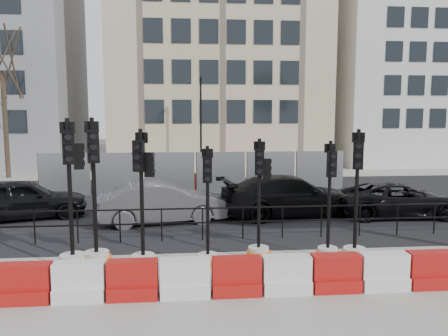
{
  "coord_description": "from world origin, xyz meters",
  "views": [
    {
      "loc": [
        -0.52,
        -11.39,
        3.68
      ],
      "look_at": [
        0.8,
        3.0,
        1.95
      ],
      "focal_mm": 35.0,
      "sensor_mm": 36.0,
      "label": 1
    }
  ],
  "objects": [
    {
      "name": "kerb_railing",
      "position": [
        0.0,
        1.2,
        0.69
      ],
      "size": [
        18.0,
        0.04,
        1.0
      ],
      "color": "black",
      "rests_on": "ground"
    },
    {
      "name": "car_d",
      "position": [
        7.29,
        3.67,
        0.63
      ],
      "size": [
        2.48,
        4.71,
        1.26
      ],
      "primitive_type": "imported",
      "rotation": [
        0.0,
        0.0,
        1.53
      ],
      "color": "black",
      "rests_on": "ground"
    },
    {
      "name": "traffic_signal_e",
      "position": [
        0.02,
        -1.18,
        0.62
      ],
      "size": [
        0.59,
        0.59,
        2.98
      ],
      "rotation": [
        0.0,
        0.0,
        -0.07
      ],
      "color": "silver",
      "rests_on": "ground"
    },
    {
      "name": "car_a",
      "position": [
        -6.25,
        4.48,
        0.73
      ],
      "size": [
        4.19,
        5.3,
        1.47
      ],
      "primitive_type": "imported",
      "rotation": [
        0.0,
        0.0,
        1.87
      ],
      "color": "black",
      "rests_on": "ground"
    },
    {
      "name": "road",
      "position": [
        0.0,
        7.0,
        0.01
      ],
      "size": [
        40.0,
        14.0,
        0.03
      ],
      "primitive_type": "cube",
      "color": "black",
      "rests_on": "ground"
    },
    {
      "name": "traffic_signal_f",
      "position": [
        1.34,
        -0.79,
        0.75
      ],
      "size": [
        0.62,
        0.62,
        3.13
      ],
      "rotation": [
        0.0,
        0.0,
        -0.16
      ],
      "color": "silver",
      "rests_on": "ground"
    },
    {
      "name": "car_b",
      "position": [
        -1.3,
        3.5,
        0.72
      ],
      "size": [
        3.15,
        4.96,
        1.45
      ],
      "primitive_type": "imported",
      "rotation": [
        0.0,
        0.0,
        1.76
      ],
      "color": "#515056",
      "rests_on": "ground"
    },
    {
      "name": "barrier_row",
      "position": [
        0.0,
        -2.8,
        0.37
      ],
      "size": [
        16.75,
        0.5,
        0.8
      ],
      "color": "#AD1B0D",
      "rests_on": "ground"
    },
    {
      "name": "traffic_signal_b",
      "position": [
        -3.15,
        -1.16,
        0.87
      ],
      "size": [
        0.72,
        0.72,
        3.64
      ],
      "rotation": [
        0.0,
        0.0,
        0.29
      ],
      "color": "silver",
      "rests_on": "ground"
    },
    {
      "name": "traffic_signal_d",
      "position": [
        -1.51,
        -1.24,
        0.81
      ],
      "size": [
        0.67,
        0.67,
        3.39
      ],
      "rotation": [
        0.0,
        0.0,
        -0.33
      ],
      "color": "silver",
      "rests_on": "ground"
    },
    {
      "name": "building_white",
      "position": [
        17.0,
        21.99,
        8.0
      ],
      "size": [
        12.0,
        9.06,
        16.0
      ],
      "color": "silver",
      "rests_on": "ground"
    },
    {
      "name": "heras_fencing",
      "position": [
        0.57,
        9.86,
        0.65
      ],
      "size": [
        14.33,
        1.72,
        2.0
      ],
      "color": "gray",
      "rests_on": "ground"
    },
    {
      "name": "traffic_signal_h",
      "position": [
        3.7,
        -1.16,
        0.7
      ],
      "size": [
        0.66,
        0.66,
        3.37
      ],
      "rotation": [
        0.0,
        0.0,
        -0.35
      ],
      "color": "silver",
      "rests_on": "ground"
    },
    {
      "name": "sidewalk_near",
      "position": [
        0.0,
        -3.0,
        0.01
      ],
      "size": [
        40.0,
        6.0,
        0.02
      ],
      "primitive_type": "cube",
      "color": "gray",
      "rests_on": "ground"
    },
    {
      "name": "tree_bare_far",
      "position": [
        -11.0,
        15.5,
        6.65
      ],
      "size": [
        2.0,
        2.0,
        9.0
      ],
      "color": "#473828",
      "rests_on": "ground"
    },
    {
      "name": "ground",
      "position": [
        0.0,
        0.0,
        0.0
      ],
      "size": [
        120.0,
        120.0,
        0.0
      ],
      "primitive_type": "plane",
      "color": "#51514C",
      "rests_on": "ground"
    },
    {
      "name": "car_c",
      "position": [
        3.34,
        4.15,
        0.76
      ],
      "size": [
        3.81,
        5.9,
        1.51
      ],
      "primitive_type": "imported",
      "rotation": [
        0.0,
        0.0,
        1.74
      ],
      "color": "black",
      "rests_on": "ground"
    },
    {
      "name": "sidewalk_far",
      "position": [
        0.0,
        16.0,
        0.01
      ],
      "size": [
        40.0,
        4.0,
        0.02
      ],
      "primitive_type": "cube",
      "color": "gray",
      "rests_on": "ground"
    },
    {
      "name": "traffic_signal_g",
      "position": [
        3.08,
        -0.97,
        0.64
      ],
      "size": [
        0.61,
        0.61,
        3.08
      ],
      "rotation": [
        0.0,
        0.0,
        0.01
      ],
      "color": "silver",
      "rests_on": "ground"
    },
    {
      "name": "traffic_signal_c",
      "position": [
        -2.64,
        -1.01,
        0.75
      ],
      "size": [
        0.72,
        0.72,
        3.65
      ],
      "rotation": [
        0.0,
        0.0,
        0.29
      ],
      "color": "silver",
      "rests_on": "ground"
    },
    {
      "name": "lamp_post_far",
      "position": [
        0.5,
        14.98,
        3.22
      ],
      "size": [
        0.12,
        0.56,
        6.0
      ],
      "color": "black",
      "rests_on": "ground"
    },
    {
      "name": "building_cream",
      "position": [
        2.0,
        21.99,
        9.0
      ],
      "size": [
        15.0,
        10.06,
        18.0
      ],
      "color": "beige",
      "rests_on": "ground"
    }
  ]
}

